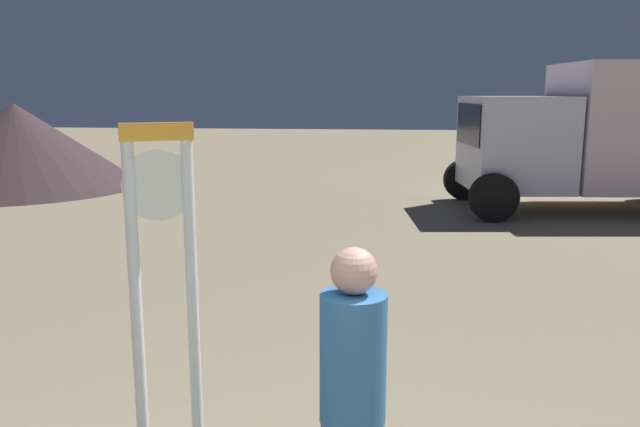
{
  "coord_description": "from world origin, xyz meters",
  "views": [
    {
      "loc": [
        0.26,
        -1.66,
        2.35
      ],
      "look_at": [
        -0.43,
        4.28,
        1.2
      ],
      "focal_mm": 35.29,
      "sensor_mm": 36.0,
      "label": 1
    }
  ],
  "objects_px": {
    "person_near_clock": "(353,396)",
    "box_truck_near": "(629,132)",
    "standing_clock": "(163,267)",
    "dome_tent": "(17,146)"
  },
  "relations": [
    {
      "from": "box_truck_near",
      "to": "dome_tent",
      "type": "distance_m",
      "value": 14.17
    },
    {
      "from": "person_near_clock",
      "to": "dome_tent",
      "type": "relative_size",
      "value": 0.28
    },
    {
      "from": "standing_clock",
      "to": "person_near_clock",
      "type": "height_order",
      "value": "standing_clock"
    },
    {
      "from": "standing_clock",
      "to": "box_truck_near",
      "type": "height_order",
      "value": "box_truck_near"
    },
    {
      "from": "person_near_clock",
      "to": "box_truck_near",
      "type": "xyz_separation_m",
      "value": [
        4.87,
        10.51,
        0.66
      ]
    },
    {
      "from": "box_truck_near",
      "to": "dome_tent",
      "type": "bearing_deg",
      "value": 173.82
    },
    {
      "from": "person_near_clock",
      "to": "standing_clock",
      "type": "bearing_deg",
      "value": 150.27
    },
    {
      "from": "person_near_clock",
      "to": "box_truck_near",
      "type": "relative_size",
      "value": 0.25
    },
    {
      "from": "box_truck_near",
      "to": "person_near_clock",
      "type": "bearing_deg",
      "value": -114.86
    },
    {
      "from": "box_truck_near",
      "to": "dome_tent",
      "type": "height_order",
      "value": "box_truck_near"
    }
  ]
}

